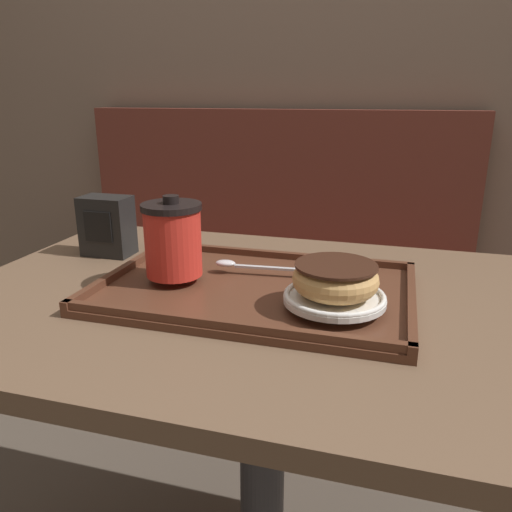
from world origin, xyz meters
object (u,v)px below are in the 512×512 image
coffee_cup_front (173,239)px  donut_chocolate_glazed (335,278)px  spoon (241,265)px  napkin_dispenser (107,226)px

coffee_cup_front → donut_chocolate_glazed: coffee_cup_front is taller
coffee_cup_front → spoon: (0.09, 0.06, -0.06)m
donut_chocolate_glazed → spoon: bearing=148.5°
coffee_cup_front → donut_chocolate_glazed: size_ratio=1.08×
napkin_dispenser → coffee_cup_front: bearing=-32.8°
donut_chocolate_glazed → spoon: donut_chocolate_glazed is taller
spoon → napkin_dispenser: bearing=-18.0°
coffee_cup_front → donut_chocolate_glazed: 0.27m
coffee_cup_front → napkin_dispenser: coffee_cup_front is taller
coffee_cup_front → spoon: 0.13m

